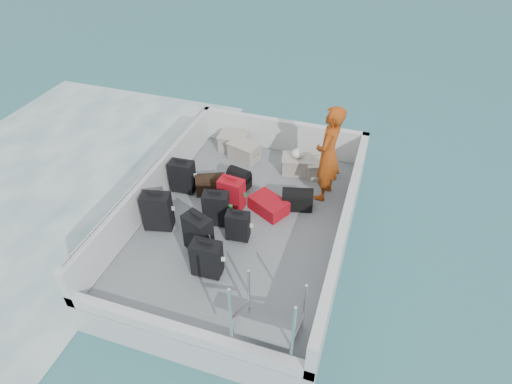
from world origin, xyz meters
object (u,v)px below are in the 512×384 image
at_px(suitcase_7, 238,226).
at_px(suitcase_8, 269,205).
at_px(suitcase_6, 207,259).
at_px(crate_0, 233,143).
at_px(crate_3, 320,169).
at_px(suitcase_4, 216,209).
at_px(passenger, 328,154).
at_px(crate_2, 297,165).
at_px(suitcase_2, 183,177).
at_px(crate_1, 244,152).
at_px(suitcase_3, 198,234).
at_px(suitcase_5, 232,194).
at_px(suitcase_1, 158,212).

xyz_separation_m(suitcase_7, suitcase_8, (0.28, 0.83, -0.14)).
xyz_separation_m(suitcase_6, crate_0, (-0.86, 3.38, -0.14)).
height_order(suitcase_8, crate_3, crate_3).
distance_m(suitcase_4, passenger, 2.18).
xyz_separation_m(crate_0, crate_2, (1.51, -0.39, -0.00)).
height_order(suitcase_2, passenger, passenger).
relative_size(crate_3, passenger, 0.28).
bearing_deg(crate_2, passenger, -39.92).
bearing_deg(suitcase_2, crate_1, 57.56).
xyz_separation_m(suitcase_2, crate_0, (0.39, 1.63, -0.15)).
bearing_deg(suitcase_3, suitcase_5, 106.07).
bearing_deg(suitcase_7, suitcase_2, 141.61).
bearing_deg(suitcase_6, suitcase_5, 94.39).
xyz_separation_m(crate_2, crate_3, (0.47, 0.02, -0.01)).
bearing_deg(suitcase_7, suitcase_4, 146.87).
distance_m(suitcase_4, suitcase_8, 0.98).
bearing_deg(crate_0, suitcase_3, -79.72).
height_order(suitcase_2, suitcase_7, suitcase_2).
bearing_deg(suitcase_7, suitcase_5, 111.80).
bearing_deg(suitcase_2, passenger, 11.19).
relative_size(suitcase_7, crate_3, 1.04).
distance_m(suitcase_2, suitcase_7, 1.69).
xyz_separation_m(suitcase_6, suitcase_8, (0.46, 1.68, -0.18)).
distance_m(crate_0, passenger, 2.48).
xyz_separation_m(crate_0, passenger, (2.17, -0.94, 0.75)).
distance_m(suitcase_6, crate_3, 3.22).
bearing_deg(suitcase_8, crate_3, 2.29).
height_order(suitcase_4, passenger, passenger).
xyz_separation_m(suitcase_4, suitcase_7, (0.48, -0.25, -0.05)).
height_order(suitcase_3, crate_2, suitcase_3).
distance_m(suitcase_1, suitcase_7, 1.38).
height_order(suitcase_1, crate_2, suitcase_1).
xyz_separation_m(suitcase_8, crate_1, (-0.97, 1.43, 0.05)).
relative_size(suitcase_4, passenger, 0.35).
bearing_deg(suitcase_2, suitcase_8, -6.20).
bearing_deg(crate_3, suitcase_3, -119.02).
bearing_deg(suitcase_8, suitcase_5, 128.45).
height_order(suitcase_2, suitcase_5, suitcase_2).
relative_size(suitcase_6, crate_3, 1.20).
bearing_deg(crate_3, crate_2, -177.06).
height_order(suitcase_6, suitcase_8, suitcase_6).
height_order(suitcase_5, crate_0, suitcase_5).
bearing_deg(suitcase_6, suitcase_7, 75.11).
bearing_deg(passenger, suitcase_4, -41.20).
xyz_separation_m(suitcase_4, suitcase_5, (0.10, 0.47, -0.01)).
bearing_deg(crate_1, suitcase_5, -78.74).
bearing_deg(suitcase_6, suitcase_2, 122.68).
distance_m(suitcase_1, crate_3, 3.29).
distance_m(suitcase_1, crate_1, 2.53).
relative_size(suitcase_1, suitcase_2, 1.11).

